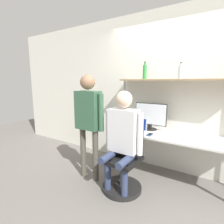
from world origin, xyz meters
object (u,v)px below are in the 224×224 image
office_chair (124,170)px  cell_phone (150,135)px  person_seated (122,133)px  person_standing (88,114)px  bottle_clear (181,72)px  bottle_green (145,72)px  laptop (137,127)px  monitor (151,116)px

office_chair → cell_phone: bearing=64.1°
office_chair → person_seated: bearing=-93.2°
person_standing → bottle_clear: 1.53m
person_seated → person_standing: person_standing is taller
bottle_green → person_seated: bearing=-87.6°
person_seated → bottle_green: 1.18m
laptop → bottle_clear: bottle_clear is taller
cell_phone → person_standing: size_ratio=0.09×
cell_phone → bottle_clear: bottle_clear is taller
monitor → person_standing: (-0.70, -0.78, 0.08)m
person_standing → bottle_green: (0.56, 0.81, 0.65)m
monitor → person_standing: 1.05m
laptop → office_chair: 0.72m
person_standing → bottle_green: size_ratio=5.73×
monitor → cell_phone: (0.11, -0.31, -0.23)m
cell_phone → person_seated: (-0.21, -0.48, 0.11)m
person_standing → bottle_green: 1.18m
person_standing → monitor: bearing=48.2°
person_seated → person_standing: 0.63m
laptop → office_chair: laptop is taller
office_chair → bottle_green: (-0.04, 0.77, 1.40)m
monitor → person_seated: (-0.11, -0.78, -0.13)m
laptop → person_seated: 0.57m
monitor → person_seated: 0.80m
bottle_green → bottle_clear: size_ratio=1.18×
office_chair → person_standing: 0.96m
monitor → office_chair: monitor is taller
monitor → person_standing: person_standing is taller
monitor → laptop: 0.31m
office_chair → laptop: bearing=94.2°
monitor → bottle_clear: 0.83m
monitor → bottle_green: bottle_green is taller
laptop → person_standing: 0.84m
office_chair → bottle_clear: 1.67m
cell_phone → bottle_clear: bearing=45.7°
office_chair → bottle_clear: (0.54, 0.77, 1.39)m
monitor → person_seated: bearing=-97.7°
cell_phone → person_seated: 0.54m
cell_phone → bottle_green: (-0.25, 0.33, 0.96)m
office_chair → person_standing: (-0.60, -0.04, 0.75)m
cell_phone → person_seated: bearing=-114.0°
bottle_green → office_chair: bearing=-87.3°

